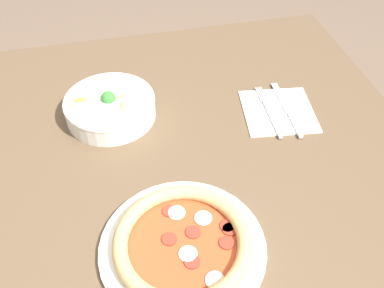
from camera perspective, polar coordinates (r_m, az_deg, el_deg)
The scene contains 6 objects.
dining_table at distance 0.97m, azimuth -5.25°, elevation -5.55°, with size 1.15×0.95×0.74m.
pizza at distance 0.74m, azimuth -1.23°, elevation -13.22°, with size 0.28×0.28×0.04m.
bowl at distance 0.98m, azimuth -10.91°, elevation 4.98°, with size 0.20×0.20×0.07m.
napkin at distance 1.01m, azimuth 11.43°, elevation 4.31°, with size 0.18×0.18×0.00m.
fork at distance 1.00m, azimuth 10.22°, elevation 4.23°, with size 0.02×0.18×0.00m.
knife at distance 1.01m, azimuth 12.66°, elevation 4.30°, with size 0.02×0.19×0.01m.
Camera 1 is at (-0.05, -0.62, 1.39)m, focal length 40.00 mm.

